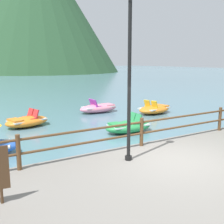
{
  "coord_description": "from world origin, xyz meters",
  "views": [
    {
      "loc": [
        -5.37,
        -5.45,
        3.21
      ],
      "look_at": [
        0.93,
        5.0,
        0.9
      ],
      "focal_mm": 43.77,
      "sensor_mm": 36.0,
      "label": 1
    }
  ],
  "objects_px": {
    "lamp_post": "(130,63)",
    "pedal_boat_2": "(27,121)",
    "pedal_boat_1": "(99,108)",
    "pedal_boat_4": "(154,109)",
    "pedal_boat_6": "(128,126)"
  },
  "relations": [
    {
      "from": "pedal_boat_1",
      "to": "pedal_boat_4",
      "type": "bearing_deg",
      "value": -35.49
    },
    {
      "from": "lamp_post",
      "to": "pedal_boat_1",
      "type": "distance_m",
      "value": 9.92
    },
    {
      "from": "pedal_boat_2",
      "to": "pedal_boat_6",
      "type": "distance_m",
      "value": 5.06
    },
    {
      "from": "lamp_post",
      "to": "pedal_boat_2",
      "type": "height_order",
      "value": "lamp_post"
    },
    {
      "from": "pedal_boat_1",
      "to": "pedal_boat_2",
      "type": "bearing_deg",
      "value": -163.17
    },
    {
      "from": "pedal_boat_6",
      "to": "lamp_post",
      "type": "bearing_deg",
      "value": -124.48
    },
    {
      "from": "pedal_boat_2",
      "to": "pedal_boat_4",
      "type": "bearing_deg",
      "value": -4.19
    },
    {
      "from": "pedal_boat_4",
      "to": "pedal_boat_2",
      "type": "bearing_deg",
      "value": 175.81
    },
    {
      "from": "lamp_post",
      "to": "pedal_boat_1",
      "type": "xyz_separation_m",
      "value": [
        3.73,
        8.73,
        -2.87
      ]
    },
    {
      "from": "lamp_post",
      "to": "pedal_boat_4",
      "type": "distance_m",
      "value": 9.82
    },
    {
      "from": "pedal_boat_1",
      "to": "lamp_post",
      "type": "bearing_deg",
      "value": -113.17
    },
    {
      "from": "pedal_boat_1",
      "to": "pedal_boat_6",
      "type": "relative_size",
      "value": 1.11
    },
    {
      "from": "lamp_post",
      "to": "pedal_boat_4",
      "type": "bearing_deg",
      "value": 45.69
    },
    {
      "from": "pedal_boat_4",
      "to": "pedal_boat_6",
      "type": "height_order",
      "value": "pedal_boat_6"
    },
    {
      "from": "pedal_boat_6",
      "to": "pedal_boat_4",
      "type": "bearing_deg",
      "value": 36.54
    }
  ]
}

